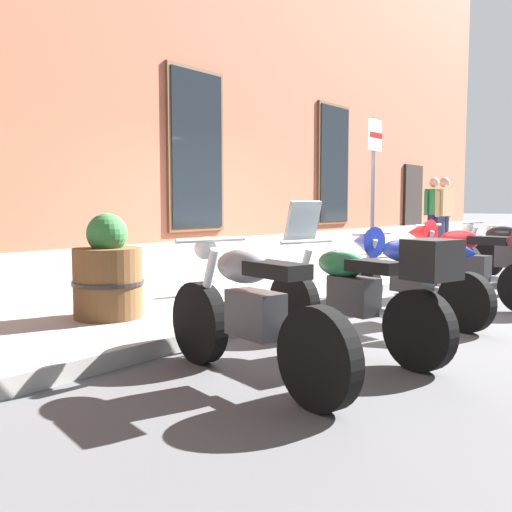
# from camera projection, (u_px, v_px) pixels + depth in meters

# --- Properties ---
(ground_plane) EXTENTS (140.00, 140.00, 0.00)m
(ground_plane) POSITION_uv_depth(u_px,v_px,m) (357.00, 303.00, 7.45)
(ground_plane) COLOR #424244
(sidewalk) EXTENTS (30.92, 2.86, 0.15)m
(sidewalk) POSITION_uv_depth(u_px,v_px,m) (268.00, 287.00, 8.33)
(sidewalk) COLOR gray
(sidewalk) RESTS_ON ground_plane
(brick_pub_facade) EXTENTS (24.92, 7.94, 9.42)m
(brick_pub_facade) POSITION_uv_depth(u_px,v_px,m) (48.00, 26.00, 11.21)
(brick_pub_facade) COLOR brown
(brick_pub_facade) RESTS_ON ground_plane
(motorcycle_grey_naked) EXTENTS (0.73, 1.99, 1.02)m
(motorcycle_grey_naked) POSITION_uv_depth(u_px,v_px,m) (250.00, 314.00, 4.09)
(motorcycle_grey_naked) COLOR black
(motorcycle_grey_naked) RESTS_ON ground_plane
(motorcycle_green_touring) EXTENTS (0.89, 2.06, 1.30)m
(motorcycle_green_touring) POSITION_uv_depth(u_px,v_px,m) (360.00, 291.00, 4.88)
(motorcycle_green_touring) COLOR black
(motorcycle_green_touring) RESTS_ON ground_plane
(motorcycle_blue_sport) EXTENTS (0.79, 1.99, 1.01)m
(motorcycle_blue_sport) POSITION_uv_depth(u_px,v_px,m) (403.00, 270.00, 6.34)
(motorcycle_blue_sport) COLOR black
(motorcycle_blue_sport) RESTS_ON ground_plane
(motorcycle_red_sport) EXTENTS (0.62, 2.03, 1.07)m
(motorcycle_red_sport) POSITION_uv_depth(u_px,v_px,m) (461.00, 259.00, 7.24)
(motorcycle_red_sport) COLOR black
(motorcycle_red_sport) RESTS_ON ground_plane
(motorcycle_black_naked) EXTENTS (0.66, 2.16, 1.01)m
(motorcycle_black_naked) POSITION_uv_depth(u_px,v_px,m) (508.00, 257.00, 8.36)
(motorcycle_black_naked) COLOR black
(motorcycle_black_naked) RESTS_ON ground_plane
(pedestrian_tan_coat) EXTENTS (0.58, 0.28, 1.71)m
(pedestrian_tan_coat) POSITION_uv_depth(u_px,v_px,m) (444.00, 211.00, 12.90)
(pedestrian_tan_coat) COLOR #2D3351
(pedestrian_tan_coat) RESTS_ON sidewalk
(pedestrian_striped_shirt) EXTENTS (0.63, 0.36, 1.74)m
(pedestrian_striped_shirt) POSITION_uv_depth(u_px,v_px,m) (434.00, 210.00, 13.79)
(pedestrian_striped_shirt) COLOR #1E1E4C
(pedestrian_striped_shirt) RESTS_ON sidewalk
(parking_sign) EXTENTS (0.36, 0.07, 2.36)m
(parking_sign) POSITION_uv_depth(u_px,v_px,m) (374.00, 176.00, 8.44)
(parking_sign) COLOR #4C4C51
(parking_sign) RESTS_ON sidewalk
(barrel_planter) EXTENTS (0.70, 0.70, 1.03)m
(barrel_planter) POSITION_uv_depth(u_px,v_px,m) (108.00, 275.00, 5.72)
(barrel_planter) COLOR brown
(barrel_planter) RESTS_ON sidewalk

